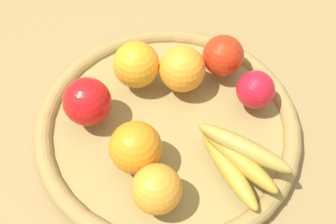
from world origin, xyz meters
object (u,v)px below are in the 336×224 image
(orange_1, at_px, (157,189))
(apple_1, at_px, (223,56))
(banana_bunch, at_px, (237,157))
(apple_2, at_px, (87,102))
(orange_0, at_px, (136,148))
(apple_0, at_px, (255,90))
(orange_3, at_px, (136,65))
(orange_2, at_px, (182,69))

(orange_1, bearing_deg, apple_1, -66.17)
(banana_bunch, bearing_deg, apple_2, 25.30)
(banana_bunch, bearing_deg, orange_0, 44.01)
(orange_0, bearing_deg, banana_bunch, -135.99)
(apple_0, distance_m, orange_3, 0.21)
(orange_2, distance_m, orange_3, 0.08)
(apple_1, xyz_separation_m, orange_1, (-0.11, 0.25, -0.00))
(apple_2, bearing_deg, banana_bunch, -154.70)
(orange_0, height_order, apple_0, orange_0)
(orange_0, bearing_deg, orange_3, -40.16)
(banana_bunch, relative_size, orange_3, 1.95)
(orange_0, bearing_deg, apple_0, -101.29)
(orange_2, xyz_separation_m, apple_2, (0.05, 0.16, -0.00))
(apple_2, distance_m, apple_1, 0.25)
(apple_0, height_order, orange_1, orange_1)
(apple_2, relative_size, apple_1, 1.08)
(banana_bunch, distance_m, apple_1, 0.20)
(apple_0, bearing_deg, apple_2, 53.93)
(apple_0, height_order, apple_1, apple_1)
(orange_0, height_order, orange_2, same)
(apple_1, bearing_deg, orange_3, 56.76)
(apple_1, distance_m, orange_1, 0.28)
(banana_bunch, relative_size, apple_1, 2.14)
(orange_3, bearing_deg, apple_1, -123.24)
(apple_0, height_order, banana_bunch, apple_0)
(orange_0, distance_m, orange_2, 0.17)
(banana_bunch, height_order, apple_1, apple_1)
(orange_2, distance_m, orange_1, 0.22)
(orange_3, bearing_deg, apple_2, 94.00)
(orange_0, xyz_separation_m, apple_2, (0.12, 0.00, -0.00))
(orange_0, distance_m, orange_1, 0.07)
(apple_0, distance_m, apple_1, 0.09)
(apple_0, xyz_separation_m, apple_1, (0.09, -0.01, 0.00))
(apple_0, bearing_deg, orange_1, 96.11)
(orange_0, xyz_separation_m, banana_bunch, (-0.11, -0.11, -0.01))
(apple_2, xyz_separation_m, banana_bunch, (-0.23, -0.11, -0.01))
(apple_1, bearing_deg, banana_bunch, 139.58)
(orange_0, bearing_deg, orange_1, 163.85)
(orange_2, height_order, apple_2, same)
(apple_2, height_order, orange_1, apple_2)
(apple_2, relative_size, orange_3, 0.98)
(orange_0, relative_size, banana_bunch, 0.51)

